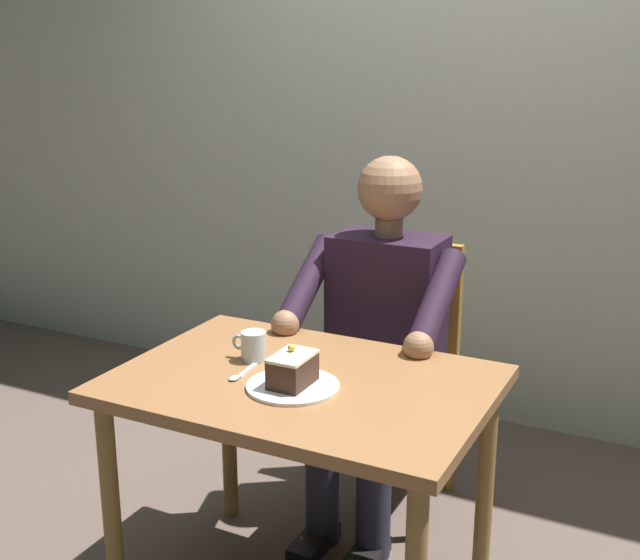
# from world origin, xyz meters

# --- Properties ---
(cafe_rear_panel) EXTENTS (6.40, 0.12, 3.00)m
(cafe_rear_panel) POSITION_xyz_m (0.00, -1.51, 1.50)
(cafe_rear_panel) COLOR beige
(cafe_rear_panel) RESTS_ON ground
(dining_table) EXTENTS (1.00, 0.71, 0.70)m
(dining_table) POSITION_xyz_m (0.00, 0.00, 0.61)
(dining_table) COLOR #905F38
(dining_table) RESTS_ON ground
(chair) EXTENTS (0.42, 0.42, 0.92)m
(chair) POSITION_xyz_m (0.00, -0.69, 0.51)
(chair) COLOR olive
(chair) RESTS_ON ground
(seated_person) EXTENTS (0.53, 0.58, 1.23)m
(seated_person) POSITION_xyz_m (0.00, -0.52, 0.65)
(seated_person) COLOR #271629
(seated_person) RESTS_ON ground
(dessert_plate) EXTENTS (0.25, 0.25, 0.01)m
(dessert_plate) POSITION_xyz_m (-0.01, 0.07, 0.71)
(dessert_plate) COLOR white
(dessert_plate) RESTS_ON dining_table
(cake_slice) EXTENTS (0.09, 0.13, 0.10)m
(cake_slice) POSITION_xyz_m (-0.01, 0.07, 0.76)
(cake_slice) COLOR #3E261A
(cake_slice) RESTS_ON dessert_plate
(coffee_cup) EXTENTS (0.11, 0.07, 0.09)m
(coffee_cup) POSITION_xyz_m (0.19, -0.05, 0.75)
(coffee_cup) COLOR silver
(coffee_cup) RESTS_ON dining_table
(dessert_spoon) EXTENTS (0.03, 0.14, 0.01)m
(dessert_spoon) POSITION_xyz_m (0.16, 0.06, 0.71)
(dessert_spoon) COLOR silver
(dessert_spoon) RESTS_ON dining_table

